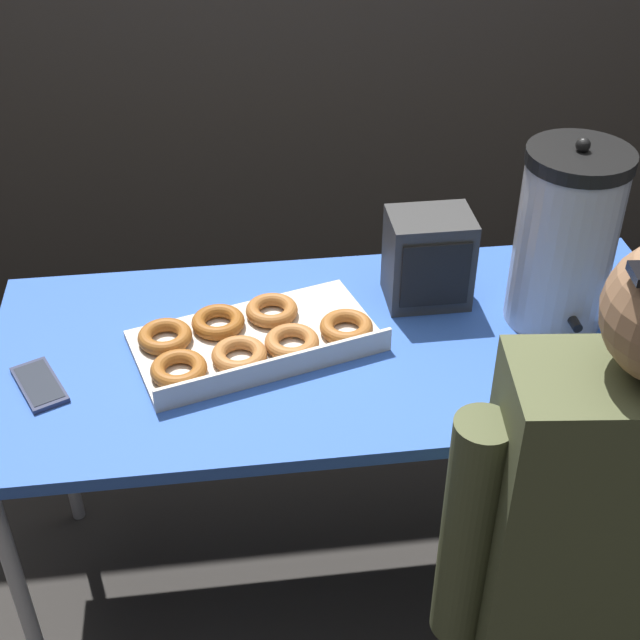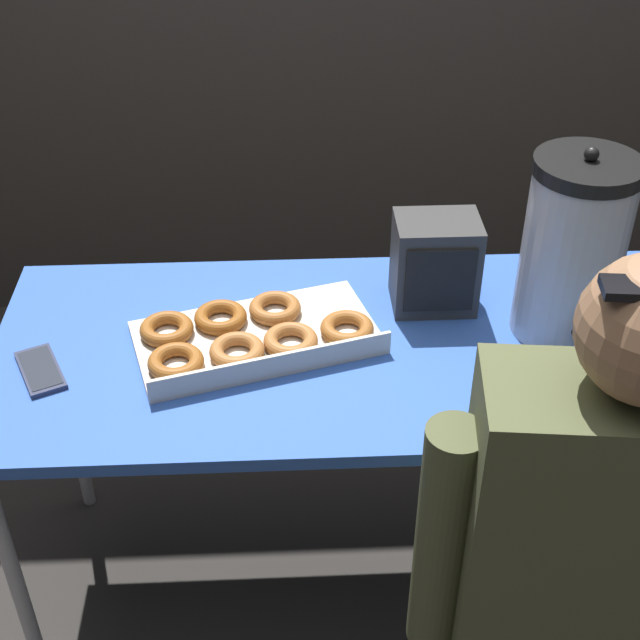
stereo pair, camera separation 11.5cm
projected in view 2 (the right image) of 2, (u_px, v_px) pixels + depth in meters
The scene contains 7 objects.
ground_plane at pixel (342, 574), 2.23m from camera, with size 12.00×12.00×0.00m, color #2D2B28.
folding_table at pixel (347, 363), 1.83m from camera, with size 1.44×0.65×0.73m.
donut_box at pixel (251, 336), 1.79m from camera, with size 0.53×0.38×0.05m.
coffee_urn at pixel (573, 249), 1.73m from camera, with size 0.21×0.23×0.41m.
cell_phone at pixel (40, 370), 1.72m from camera, with size 0.13×0.16×0.01m.
space_heater at pixel (435, 263), 1.86m from camera, with size 0.17×0.14×0.20m.
person_seated at pixel (578, 607), 1.44m from camera, with size 0.54×0.26×1.27m.
Camera 2 is at (-0.12, -1.43, 1.83)m, focal length 50.00 mm.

